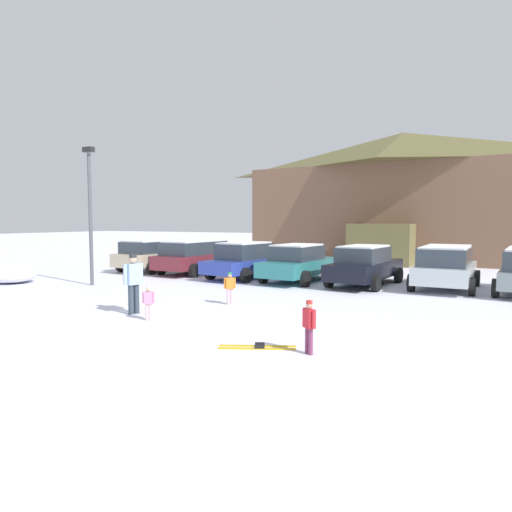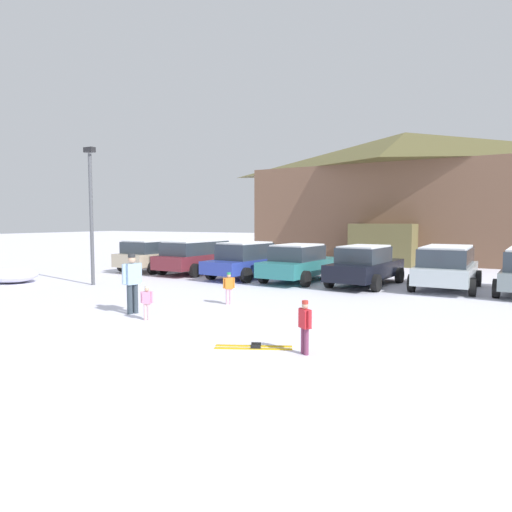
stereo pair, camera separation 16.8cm
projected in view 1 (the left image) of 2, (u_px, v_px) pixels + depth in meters
The scene contains 15 objects.
ground at pixel (78, 357), 8.65m from camera, with size 160.00×160.00×0.00m, color white.
ski_lodge at pixel (401, 195), 30.67m from camera, with size 19.25×11.11×8.44m.
parked_beige_suv at pixel (155, 254), 23.40m from camera, with size 2.42×4.39×1.60m.
parked_maroon_van at pixel (195, 255), 22.29m from camera, with size 2.32×4.63×1.62m.
parked_blue_hatchback at pixel (246, 260), 20.53m from camera, with size 2.52×4.88×1.62m.
parked_teal_hatchback at pixel (299, 263), 19.31m from camera, with size 2.39×4.63×1.59m.
parked_black_sedan at pixel (365, 265), 18.16m from camera, with size 2.42×4.79×1.60m.
parked_silver_wagon at pixel (446, 266), 17.18m from camera, with size 2.32×4.35×1.63m.
skier_child_in_orange_jacket at pixel (230, 286), 14.00m from camera, with size 0.30×0.26×0.99m.
skier_child_in_pink_snowsuit at pixel (149, 301), 11.76m from camera, with size 0.31×0.20×0.89m.
skier_child_in_red_jacket at pixel (309, 324), 8.77m from camera, with size 0.32×0.27×1.05m.
skier_adult_in_blue_parka at pixel (133, 280), 12.55m from camera, with size 0.32×0.61×1.67m.
pair_of_skis at pixel (258, 347), 9.25m from camera, with size 1.55×0.91×0.08m.
lamp_post at pixel (90, 208), 18.03m from camera, with size 0.44×0.24×5.46m.
plowed_snow_pile at pixel (8, 275), 18.96m from camera, with size 2.47×1.97×0.64m, color white.
Camera 1 is at (6.90, -5.98, 2.57)m, focal length 32.00 mm.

